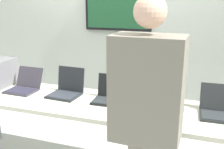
# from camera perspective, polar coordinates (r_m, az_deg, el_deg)

# --- Properties ---
(back_wall) EXTENTS (8.00, 0.11, 2.48)m
(back_wall) POSITION_cam_1_polar(r_m,az_deg,el_deg) (3.46, 1.99, 7.90)
(back_wall) COLOR silver
(back_wall) RESTS_ON ground
(workbench) EXTENTS (2.93, 0.70, 0.79)m
(workbench) POSITION_cam_1_polar(r_m,az_deg,el_deg) (2.57, -5.37, -6.92)
(workbench) COLOR beige
(workbench) RESTS_ON ground
(laptop_station_0) EXTENTS (0.32, 0.34, 0.23)m
(laptop_station_0) POSITION_cam_1_polar(r_m,az_deg,el_deg) (2.97, -18.55, -2.30)
(laptop_station_0) COLOR #39353F
(laptop_station_0) RESTS_ON workbench
(laptop_station_1) EXTENTS (0.32, 0.32, 0.27)m
(laptop_station_1) POSITION_cam_1_polar(r_m,az_deg,el_deg) (2.73, -9.86, -3.12)
(laptop_station_1) COLOR black
(laptop_station_1) RESTS_ON workbench
(laptop_station_2) EXTENTS (0.35, 0.29, 0.24)m
(laptop_station_2) POSITION_cam_1_polar(r_m,az_deg,el_deg) (2.53, 0.06, -4.57)
(laptop_station_2) COLOR black
(laptop_station_2) RESTS_ON workbench
(laptop_station_3) EXTENTS (0.37, 0.30, 0.24)m
(laptop_station_3) POSITION_cam_1_polar(r_m,az_deg,el_deg) (2.44, 11.02, -5.73)
(laptop_station_3) COLOR #39343A
(laptop_station_3) RESTS_ON workbench
(laptop_station_4) EXTENTS (0.36, 0.35, 0.23)m
(laptop_station_4) POSITION_cam_1_polar(r_m,az_deg,el_deg) (2.41, 22.77, -6.99)
(laptop_station_4) COLOR #212526
(laptop_station_4) RESTS_ON workbench
(person) EXTENTS (0.45, 0.60, 1.77)m
(person) POSITION_cam_1_polar(r_m,az_deg,el_deg) (1.70, 7.59, -7.05)
(person) COLOR gray
(person) RESTS_ON ground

